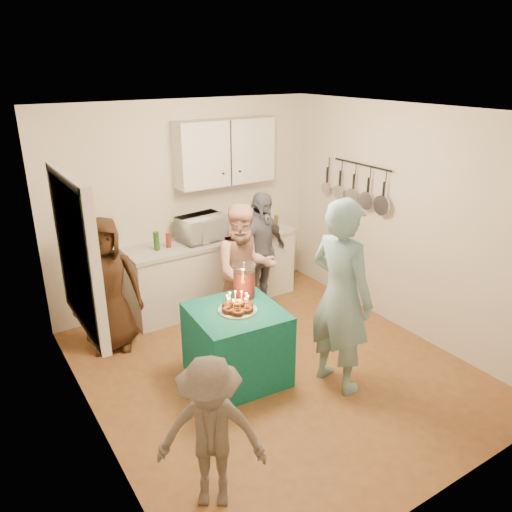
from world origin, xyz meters
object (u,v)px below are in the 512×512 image
man_birthday (341,296)px  woman_back_left (107,285)px  microwave (202,228)px  child_near_left (211,434)px  woman_back_right (260,253)px  woman_back_center (245,270)px  punch_jar (244,281)px  party_table (237,344)px  counter (213,273)px

man_birthday → woman_back_left: (-1.66, 1.87, -0.20)m
microwave → child_near_left: (-1.39, -2.85, -0.47)m
woman_back_left → woman_back_right: 1.90m
woman_back_center → microwave: bearing=113.3°
punch_jar → child_near_left: 1.88m
woman_back_right → child_near_left: woman_back_right is taller
party_table → child_near_left: (-0.93, -1.23, 0.22)m
microwave → punch_jar: size_ratio=1.67×
woman_back_left → woman_back_right: size_ratio=0.98×
counter → party_table: bearing=-110.4°
party_table → woman_back_left: woman_back_left is taller
man_birthday → child_near_left: size_ratio=1.60×
woman_back_center → woman_back_left: bearing=177.7°
counter → child_near_left: bearing=-118.3°
counter → woman_back_right: size_ratio=1.42×
man_birthday → woman_back_center: man_birthday is taller
microwave → woman_back_right: (0.55, -0.48, -0.29)m
child_near_left → man_birthday: bearing=53.8°
punch_jar → woman_back_right: (0.80, 0.92, -0.15)m
woman_back_center → child_near_left: bearing=-110.6°
punch_jar → woman_back_center: 0.67m
microwave → woman_back_center: 0.90m
microwave → child_near_left: microwave is taller
microwave → man_birthday: 2.26m
counter → woman_back_center: woman_back_center is taller
woman_back_center → man_birthday: bearing=-65.2°
man_birthday → woman_back_center: size_ratio=1.23×
woman_back_left → woman_back_center: woman_back_center is taller
party_table → child_near_left: child_near_left is taller
woman_back_left → woman_back_center: bearing=-0.7°
microwave → punch_jar: 1.43m
man_birthday → woman_back_left: 2.51m
microwave → woman_back_left: 1.43m
child_near_left → woman_back_left: bearing=122.9°
woman_back_center → child_near_left: woman_back_center is taller
microwave → party_table: size_ratio=0.67×
punch_jar → woman_back_center: bearing=58.1°
microwave → man_birthday: bearing=-90.1°
counter → microwave: bearing=180.0°
counter → party_table: size_ratio=2.59×
microwave → woman_back_center: size_ratio=0.37×
man_birthday → woman_back_right: bearing=-15.6°
counter → punch_jar: size_ratio=6.47×
punch_jar → woman_back_right: size_ratio=0.22×
microwave → woman_back_right: woman_back_right is taller
microwave → child_near_left: size_ratio=0.48×
man_birthday → woman_back_center: 1.41m
punch_jar → man_birthday: (0.55, -0.83, 0.02)m
woman_back_left → woman_back_right: (1.90, -0.12, 0.02)m
counter → microwave: size_ratio=3.87×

